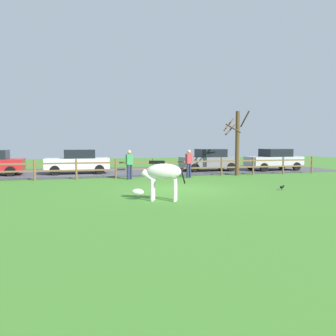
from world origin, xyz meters
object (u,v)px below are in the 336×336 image
zebra (162,174)px  crow_on_grass (282,187)px  parked_car_white (78,161)px  parked_car_grey (209,160)px  visitor_left_of_tree (189,162)px  visitor_right_of_tree (129,163)px  parked_car_silver (274,159)px  bare_tree (237,141)px

zebra → crow_on_grass: 5.84m
crow_on_grass → parked_car_white: bearing=133.0°
zebra → crow_on_grass: size_ratio=8.48×
zebra → parked_car_grey: (5.91, 10.55, -0.08)m
visitor_left_of_tree → visitor_right_of_tree: (-3.49, -0.04, 0.00)m
visitor_left_of_tree → parked_car_silver: bearing=21.6°
bare_tree → crow_on_grass: size_ratio=18.80×
bare_tree → parked_car_grey: bearing=102.9°
zebra → visitor_right_of_tree: visitor_right_of_tree is taller
crow_on_grass → visitor_right_of_tree: 8.20m
parked_car_white → parked_car_silver: (13.86, -0.77, 0.00)m
parked_car_white → bare_tree: bearing=-17.7°
parked_car_silver → visitor_right_of_tree: (-10.98, -3.01, 0.06)m
bare_tree → parked_car_grey: (-0.68, 2.98, -1.32)m
zebra → parked_car_silver: parked_car_silver is taller
bare_tree → crow_on_grass: 6.71m
crow_on_grass → visitor_left_of_tree: bearing=113.0°
zebra → parked_car_white: 11.13m
visitor_right_of_tree → zebra: bearing=-87.8°
bare_tree → zebra: 10.12m
parked_car_silver → visitor_left_of_tree: visitor_left_of_tree is taller
crow_on_grass → parked_car_white: size_ratio=0.05×
crow_on_grass → parked_car_silver: bearing=59.6°
zebra → parked_car_silver: bearing=42.7°
visitor_left_of_tree → parked_car_grey: bearing=53.5°
bare_tree → parked_car_white: bearing=162.3°
parked_car_white → visitor_right_of_tree: size_ratio=2.47×
crow_on_grass → parked_car_grey: parked_car_grey is taller
zebra → crow_on_grass: (5.64, 1.26, -0.80)m
visitor_right_of_tree → crow_on_grass: bearing=-43.7°
crow_on_grass → parked_car_grey: size_ratio=0.05×
crow_on_grass → visitor_right_of_tree: bearing=136.3°
parked_car_silver → visitor_right_of_tree: 11.39m
zebra → parked_car_white: (-3.14, 10.67, -0.08)m
parked_car_grey → bare_tree: bearing=-77.1°
zebra → crow_on_grass: bearing=12.6°
parked_car_white → visitor_right_of_tree: visitor_right_of_tree is taller
zebra → visitor_left_of_tree: visitor_left_of_tree is taller
parked_car_white → visitor_left_of_tree: bearing=-30.4°
parked_car_white → visitor_left_of_tree: (6.37, -3.73, 0.06)m
parked_car_white → visitor_left_of_tree: visitor_left_of_tree is taller
zebra → parked_car_grey: bearing=60.8°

